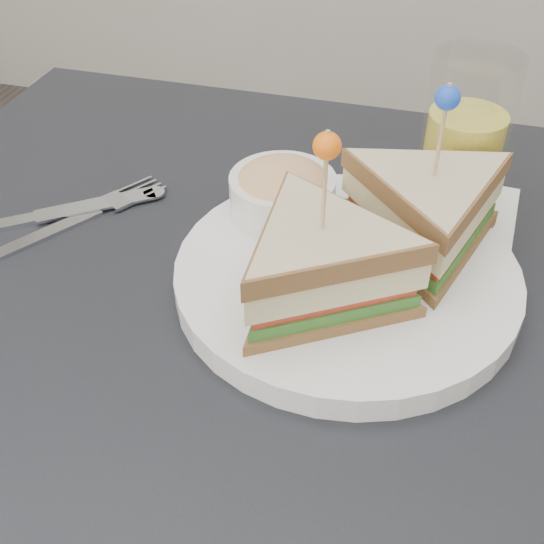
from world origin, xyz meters
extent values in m
cube|color=black|center=(0.00, 0.00, 0.73)|extent=(0.80, 0.80, 0.03)
cylinder|color=black|center=(-0.35, 0.35, 0.36)|extent=(0.04, 0.04, 0.72)
cylinder|color=white|center=(0.06, 0.07, 0.76)|extent=(0.29, 0.29, 0.02)
cylinder|color=white|center=(0.06, 0.07, 0.77)|extent=(0.29, 0.29, 0.01)
cylinder|color=#D7B57B|center=(0.04, 0.02, 0.87)|extent=(0.00, 0.00, 0.09)
sphere|color=orange|center=(0.04, 0.02, 0.90)|extent=(0.02, 0.02, 0.02)
cylinder|color=#D7B57B|center=(0.11, 0.11, 0.87)|extent=(0.00, 0.00, 0.09)
sphere|color=blue|center=(0.11, 0.11, 0.90)|extent=(0.02, 0.02, 0.02)
cylinder|color=white|center=(-0.01, 0.13, 0.79)|extent=(0.10, 0.10, 0.04)
ellipsoid|color=#E0B772|center=(-0.01, 0.13, 0.80)|extent=(0.09, 0.09, 0.04)
cube|color=silver|center=(-0.22, 0.05, 0.75)|extent=(0.08, 0.12, 0.00)
cube|color=silver|center=(-0.18, 0.13, 0.75)|extent=(0.03, 0.03, 0.00)
cube|color=silver|center=(-0.19, 0.11, 0.75)|extent=(0.10, 0.08, 0.00)
cylinder|color=silver|center=(-0.15, 0.15, 0.75)|extent=(0.03, 0.03, 0.00)
cube|color=white|center=(0.13, 0.20, 0.75)|extent=(0.13, 0.13, 0.00)
cylinder|color=gold|center=(0.13, 0.20, 0.80)|extent=(0.07, 0.07, 0.09)
cylinder|color=white|center=(0.13, 0.20, 0.83)|extent=(0.08, 0.08, 0.15)
cube|color=white|center=(0.14, 0.21, 0.85)|extent=(0.02, 0.02, 0.02)
cube|color=white|center=(0.12, 0.19, 0.84)|extent=(0.02, 0.02, 0.02)
camera|label=1|loc=(0.11, -0.36, 1.12)|focal=45.00mm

